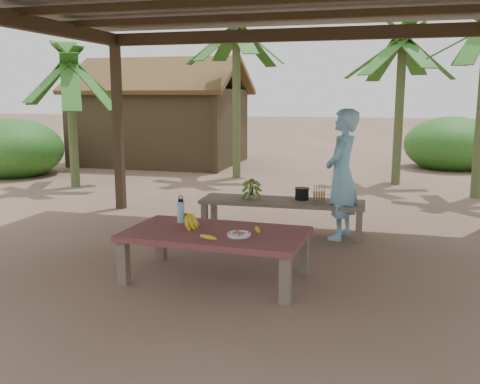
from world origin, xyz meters
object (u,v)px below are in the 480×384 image
(ripe_banana_bunch, at_px, (185,220))
(cooking_pot, at_px, (302,194))
(woman, at_px, (342,175))
(bench, at_px, (282,204))
(work_table, at_px, (216,238))
(plate, at_px, (239,235))
(water_flask, at_px, (181,211))

(ripe_banana_bunch, height_order, cooking_pot, ripe_banana_bunch)
(woman, bearing_deg, bench, -83.51)
(work_table, distance_m, cooking_pot, 2.19)
(work_table, bearing_deg, bench, 84.23)
(work_table, bearing_deg, woman, 63.28)
(ripe_banana_bunch, bearing_deg, woman, 52.90)
(woman, bearing_deg, ripe_banana_bunch, -24.51)
(ripe_banana_bunch, bearing_deg, bench, 72.08)
(bench, bearing_deg, plate, -92.13)
(bench, distance_m, cooking_pot, 0.30)
(bench, distance_m, water_flask, 1.93)
(woman, bearing_deg, water_flask, -30.38)
(cooking_pot, relative_size, woman, 0.11)
(ripe_banana_bunch, bearing_deg, work_table, -8.35)
(cooking_pot, bearing_deg, plate, -96.82)
(ripe_banana_bunch, distance_m, woman, 2.38)
(cooking_pot, bearing_deg, ripe_banana_bunch, -113.28)
(water_flask, bearing_deg, cooking_pot, 61.16)
(cooking_pot, xyz_separation_m, woman, (0.54, -0.18, 0.31))
(work_table, bearing_deg, water_flask, 153.40)
(plate, bearing_deg, bench, 89.59)
(cooking_pot, bearing_deg, woman, -18.82)
(work_table, distance_m, bench, 2.04)
(plate, bearing_deg, cooking_pot, 83.18)
(ripe_banana_bunch, bearing_deg, plate, -15.99)
(work_table, xyz_separation_m, ripe_banana_bunch, (-0.34, 0.05, 0.15))
(bench, distance_m, ripe_banana_bunch, 2.08)
(ripe_banana_bunch, height_order, woman, woman)
(work_table, relative_size, plate, 7.92)
(ripe_banana_bunch, relative_size, water_flask, 0.91)
(plate, height_order, cooking_pot, cooking_pot)
(ripe_banana_bunch, relative_size, woman, 0.16)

